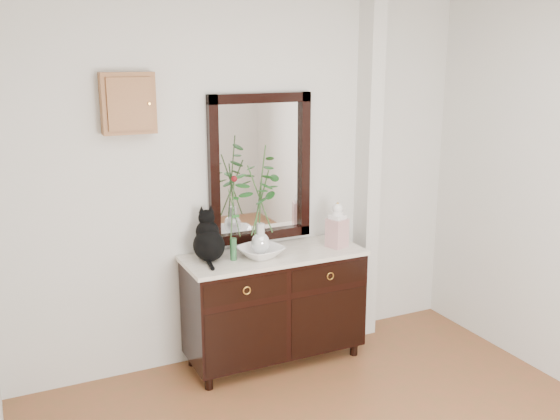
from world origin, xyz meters
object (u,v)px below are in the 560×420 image
sideboard (274,302)px  cat (209,235)px  lotus_bowl (261,252)px  ginger_jar (337,225)px

sideboard → cat: bearing=172.1°
lotus_bowl → cat: bearing=164.8°
cat → lotus_bowl: size_ratio=1.16×
sideboard → lotus_bowl: size_ratio=4.28×
sideboard → lotus_bowl: lotus_bowl is taller
cat → lotus_bowl: cat is taller
sideboard → ginger_jar: bearing=-6.2°
sideboard → lotus_bowl: (-0.12, -0.03, 0.41)m
cat → lotus_bowl: bearing=-6.6°
sideboard → ginger_jar: ginger_jar is taller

